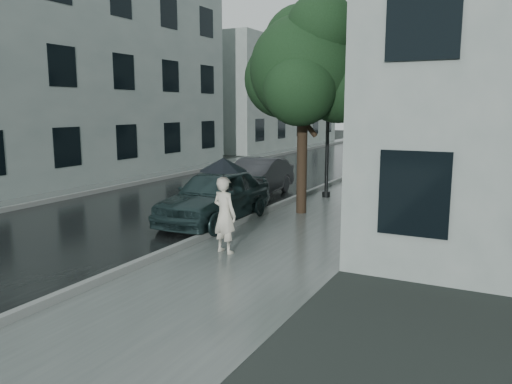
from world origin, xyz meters
The scene contains 14 objects.
ground centered at (0.00, 0.00, 0.00)m, with size 120.00×120.00×0.00m, color black.
sidewalk centered at (0.25, 12.00, 0.00)m, with size 3.50×60.00×0.01m, color slate.
kerb_near centered at (-1.57, 12.00, 0.07)m, with size 0.15×60.00×0.15m, color slate.
asphalt_road centered at (-5.08, 12.00, 0.00)m, with size 6.85×60.00×0.00m, color black.
kerb_far centered at (-8.57, 12.00, 0.07)m, with size 0.15×60.00×0.15m, color slate.
sidewalk_far centered at (-9.50, 12.00, 0.00)m, with size 1.70×60.00×0.01m, color #4C5451.
building_far_a centered at (-13.77, 8.00, 4.75)m, with size 7.02×20.00×9.50m.
building_far_b centered at (-13.77, 30.00, 4.00)m, with size 7.02×18.00×8.00m.
pedestrian centered at (-0.57, 1.57, 0.83)m, with size 0.60×0.39×1.65m, color beige.
umbrella centered at (-0.60, 1.59, 1.91)m, with size 1.13×1.13×1.16m.
street_tree centered at (-0.64, 6.27, 4.20)m, with size 3.98×3.61×6.14m.
lamp_post centered at (-0.99, 9.04, 3.08)m, with size 0.82×0.46×5.40m.
car_near centered at (-2.29, 4.00, 0.72)m, with size 1.70×4.22×1.44m, color #1B2E2E.
car_far centered at (-3.13, 8.18, 0.66)m, with size 1.39×3.99×1.31m, color #27292C.
Camera 1 is at (4.70, -7.36, 3.08)m, focal length 35.00 mm.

